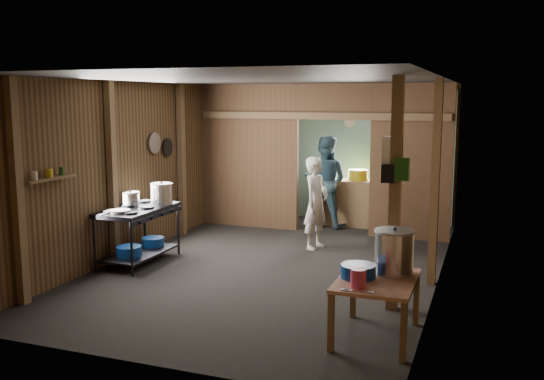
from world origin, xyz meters
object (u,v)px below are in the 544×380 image
at_px(pink_bucket, 358,278).
at_px(yellow_tub, 358,175).
at_px(gas_range, 139,235).
at_px(prep_table, 376,308).
at_px(stock_pot, 394,253).
at_px(cook, 316,203).
at_px(stove_pot_large, 162,194).

distance_m(pink_bucket, yellow_tub, 5.59).
xyz_separation_m(gas_range, yellow_tub, (2.41, 3.60, 0.55)).
distance_m(gas_range, pink_bucket, 4.05).
bearing_deg(prep_table, gas_range, 157.53).
distance_m(prep_table, stock_pot, 0.58).
distance_m(yellow_tub, cook, 1.94).
relative_size(gas_range, stock_pot, 2.89).
relative_size(stove_pot_large, pink_bucket, 1.87).
relative_size(gas_range, cook, 0.94).
relative_size(stock_pot, yellow_tub, 1.32).
bearing_deg(gas_range, yellow_tub, 56.18).
bearing_deg(cook, prep_table, -141.23).
distance_m(gas_range, prep_table, 4.02).
height_order(pink_bucket, cook, cook).
relative_size(gas_range, yellow_tub, 3.81).
bearing_deg(cook, yellow_tub, 5.57).
relative_size(stock_pot, cook, 0.33).
bearing_deg(stove_pot_large, pink_bucket, -33.26).
distance_m(stove_pot_large, cook, 2.39).
bearing_deg(cook, stock_pot, -137.72).
relative_size(gas_range, pink_bucket, 7.74).
bearing_deg(stove_pot_large, cook, 33.28).
bearing_deg(stock_pot, stove_pot_large, 155.18).
distance_m(prep_table, pink_bucket, 0.52).
relative_size(pink_bucket, yellow_tub, 0.49).
height_order(gas_range, pink_bucket, gas_range).
distance_m(pink_bucket, cook, 3.83).
relative_size(prep_table, pink_bucket, 5.78).
bearing_deg(stock_pot, gas_range, 161.16).
height_order(gas_range, stock_pot, stock_pot).
height_order(stock_pot, yellow_tub, stock_pot).
bearing_deg(stock_pot, prep_table, -118.91).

